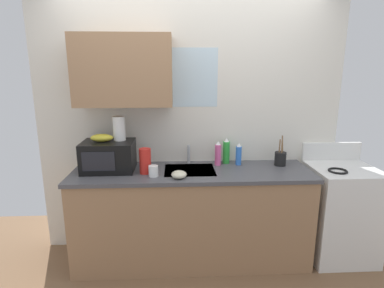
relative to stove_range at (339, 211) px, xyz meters
name	(u,v)px	position (x,y,z in m)	size (l,w,h in m)	color
kitchen_wall_assembly	(179,116)	(-1.55, 0.31, 0.90)	(2.96, 0.42, 2.50)	silver
counter_unit	(192,215)	(-1.44, 0.00, 0.00)	(2.19, 0.63, 0.90)	#9E7551
sink_faucet	(189,154)	(-1.46, 0.24, 0.53)	(0.03, 0.03, 0.18)	#B2B5BA
stove_range	(339,211)	(0.00, 0.00, 0.00)	(0.60, 0.60, 1.08)	white
microwave	(109,156)	(-2.20, 0.04, 0.58)	(0.46, 0.35, 0.27)	black
banana_bunch	(102,138)	(-2.25, 0.05, 0.75)	(0.20, 0.11, 0.07)	gold
paper_towel_roll	(119,128)	(-2.10, 0.10, 0.82)	(0.11, 0.11, 0.22)	white
dish_soap_bottle_pink	(218,154)	(-1.18, 0.16, 0.55)	(0.06, 0.06, 0.24)	#E55999
dish_soap_bottle_green	(226,151)	(-1.09, 0.22, 0.56)	(0.07, 0.07, 0.25)	green
dish_soap_bottle_blue	(239,155)	(-0.98, 0.16, 0.54)	(0.06, 0.06, 0.22)	blue
cereal_canister	(145,161)	(-1.86, -0.05, 0.55)	(0.10, 0.10, 0.23)	red
mug_white	(153,171)	(-1.78, -0.14, 0.49)	(0.08, 0.08, 0.10)	white
utensil_crock	(280,158)	(-0.58, 0.12, 0.51)	(0.11, 0.11, 0.29)	black
small_bowl	(179,175)	(-1.56, -0.20, 0.47)	(0.13, 0.13, 0.07)	beige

